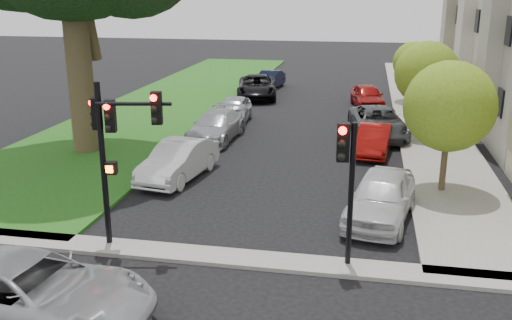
% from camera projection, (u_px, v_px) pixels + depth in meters
% --- Properties ---
extents(ground, '(140.00, 140.00, 0.00)m').
position_uv_depth(ground, '(217.00, 297.00, 13.84)').
color(ground, black).
rests_on(ground, ground).
extents(grass_strip, '(8.00, 44.00, 0.12)m').
position_uv_depth(grass_strip, '(178.00, 100.00, 38.01)').
color(grass_strip, '#264B18').
rests_on(grass_strip, ground).
extents(sidewalk_right, '(3.50, 44.00, 0.12)m').
position_uv_depth(sidewalk_right, '(422.00, 109.00, 35.14)').
color(sidewalk_right, '#A2A19F').
rests_on(sidewalk_right, ground).
extents(sidewalk_cross, '(60.00, 1.00, 0.12)m').
position_uv_depth(sidewalk_cross, '(235.00, 258.00, 15.70)').
color(sidewalk_cross, '#A2A19F').
rests_on(sidewalk_cross, ground).
extents(small_tree_a, '(3.22, 3.22, 4.83)m').
position_uv_depth(small_tree_a, '(449.00, 106.00, 19.99)').
color(small_tree_a, brown).
rests_on(small_tree_a, ground).
extents(small_tree_b, '(3.17, 3.17, 4.76)m').
position_uv_depth(small_tree_b, '(427.00, 73.00, 28.00)').
color(small_tree_b, brown).
rests_on(small_tree_b, ground).
extents(small_tree_c, '(2.63, 2.63, 3.95)m').
position_uv_depth(small_tree_c, '(414.00, 62.00, 36.58)').
color(small_tree_c, brown).
rests_on(small_tree_c, ground).
extents(traffic_signal_main, '(2.35, 0.63, 4.79)m').
position_uv_depth(traffic_signal_main, '(114.00, 136.00, 15.60)').
color(traffic_signal_main, black).
rests_on(traffic_signal_main, ground).
extents(traffic_signal_secondary, '(0.52, 0.42, 3.99)m').
position_uv_depth(traffic_signal_secondary, '(347.00, 168.00, 14.56)').
color(traffic_signal_secondary, black).
rests_on(traffic_signal_secondary, ground).
extents(car_cross_near, '(5.94, 3.16, 1.59)m').
position_uv_depth(car_cross_near, '(29.00, 292.00, 12.52)').
color(car_cross_near, '#999BA0').
rests_on(car_cross_near, ground).
extents(car_parked_0, '(2.69, 4.89, 1.58)m').
position_uv_depth(car_parked_0, '(381.00, 197.00, 18.25)').
color(car_parked_0, silver).
rests_on(car_parked_0, ground).
extents(car_parked_1, '(1.78, 4.07, 1.30)m').
position_uv_depth(car_parked_1, '(374.00, 140.00, 25.65)').
color(car_parked_1, maroon).
rests_on(car_parked_1, ground).
extents(car_parked_2, '(3.30, 5.66, 1.48)m').
position_uv_depth(car_parked_2, '(378.00, 122.00, 28.54)').
color(car_parked_2, '#3F4247').
rests_on(car_parked_2, ground).
extents(car_parked_3, '(2.47, 4.49, 1.45)m').
position_uv_depth(car_parked_3, '(368.00, 96.00, 35.57)').
color(car_parked_3, maroon).
rests_on(car_parked_3, ground).
extents(car_parked_5, '(2.24, 4.68, 1.48)m').
position_uv_depth(car_parked_5, '(178.00, 161.00, 22.23)').
color(car_parked_5, silver).
rests_on(car_parked_5, ground).
extents(car_parked_6, '(2.22, 4.98, 1.42)m').
position_uv_depth(car_parked_6, '(216.00, 126.00, 27.89)').
color(car_parked_6, '#999BA0').
rests_on(car_parked_6, ground).
extents(car_parked_7, '(1.98, 4.39, 1.46)m').
position_uv_depth(car_parked_7, '(233.00, 110.00, 31.48)').
color(car_parked_7, '#999BA0').
rests_on(car_parked_7, ground).
extents(car_parked_8, '(3.49, 5.90, 1.54)m').
position_uv_depth(car_parked_8, '(257.00, 87.00, 38.68)').
color(car_parked_8, black).
rests_on(car_parked_8, ground).
extents(car_parked_9, '(1.95, 4.11, 1.30)m').
position_uv_depth(car_parked_9, '(269.00, 80.00, 42.36)').
color(car_parked_9, black).
rests_on(car_parked_9, ground).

